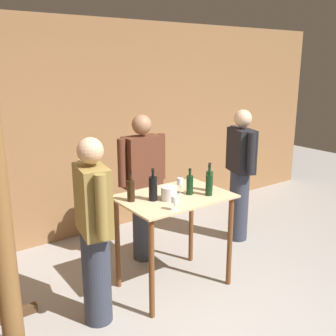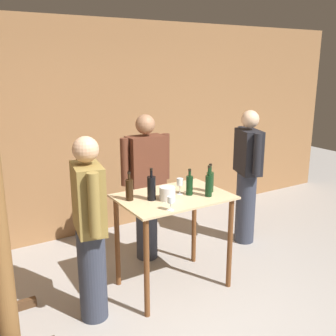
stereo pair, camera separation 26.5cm
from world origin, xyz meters
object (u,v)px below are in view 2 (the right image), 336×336
Objects in this scene: wine_bottle_far_left at (129,189)px; wine_bottle_left at (151,188)px; wine_glass_near_left at (171,201)px; wine_glass_near_center at (180,182)px; person_visitor_bearded at (146,185)px; person_visitor_with_scarf at (247,175)px; ice_bucket at (167,193)px; wine_bottle_far_right at (210,181)px; wine_bottle_center at (189,185)px; person_host at (90,227)px; wine_bottle_right at (209,185)px.

wine_bottle_left is (0.17, -0.10, 0.01)m from wine_bottle_far_left.
wine_glass_near_center reaches higher than wine_glass_near_left.
wine_glass_near_center is 0.10× the size of person_visitor_bearded.
wine_bottle_far_left is 1.75m from person_visitor_with_scarf.
wine_glass_near_center is 0.69m from person_visitor_bearded.
ice_bucket is 0.09× the size of person_visitor_bearded.
wine_bottle_far_right is 1.91× the size of ice_bucket.
wine_glass_near_left is at bearing -158.96° from wine_bottle_far_right.
wine_bottle_left is 2.43× the size of wine_glass_near_left.
wine_bottle_center is 1.73× the size of ice_bucket.
ice_bucket is at bearing -32.42° from wine_bottle_left.
person_host reaches higher than wine_bottle_far_right.
wine_bottle_far_right is at bearing -152.57° from person_visitor_with_scarf.
wine_bottle_center is at bearing 173.43° from wine_bottle_far_right.
wine_bottle_right is at bearing -75.86° from person_visitor_bearded.
wine_bottle_right is 0.40m from ice_bucket.
person_host reaches higher than wine_bottle_center.
person_host is 0.98× the size of person_visitor_bearded.
wine_bottle_left is 1.07× the size of wine_bottle_far_right.
wine_bottle_left reaches higher than wine_glass_near_center.
wine_bottle_far_left is 0.58m from wine_bottle_center.
person_host is 0.98× the size of person_visitor_with_scarf.
wine_bottle_far_left is 0.74m from wine_bottle_right.
ice_bucket is 0.09× the size of person_host.
wine_glass_near_left is 0.08× the size of person_visitor_bearded.
wine_glass_near_left is 0.08× the size of person_host.
person_host is (-0.63, -0.08, -0.22)m from wine_bottle_left.
wine_bottle_far_left is 0.80m from wine_bottle_far_right.
wine_glass_near_center is 0.21m from ice_bucket.
wine_bottle_far_left is at bearing -130.16° from person_visitor_bearded.
person_visitor_bearded reaches higher than ice_bucket.
ice_bucket is (0.30, -0.18, -0.04)m from wine_bottle_far_left.
person_host is at bearing -141.52° from person_visitor_bearded.
person_host is at bearing -175.35° from wine_glass_near_center.
person_visitor_bearded is at bearing 65.78° from wine_bottle_left.
wine_bottle_far_left is at bearing 150.34° from wine_bottle_left.
person_visitor_bearded is (0.29, 0.97, -0.17)m from wine_glass_near_left.
wine_bottle_right reaches higher than wine_bottle_far_left.
person_host is (-0.75, -0.00, -0.16)m from ice_bucket.
wine_glass_near_left is (0.01, -0.32, -0.03)m from wine_bottle_left.
person_visitor_bearded reaches higher than person_host.
wine_bottle_left is at bearing 159.63° from wine_bottle_right.
person_visitor_bearded is (0.17, 0.74, -0.14)m from ice_bucket.
person_visitor_bearded is (0.30, 0.66, -0.20)m from wine_bottle_left.
person_visitor_with_scarf reaches higher than ice_bucket.
wine_bottle_left is 1.89× the size of wine_glass_near_center.
wine_glass_near_left is 0.43m from wine_glass_near_center.
wine_glass_near_left is at bearing -133.61° from wine_glass_near_center.
wine_glass_near_left is at bearing -88.24° from wine_bottle_left.
wine_bottle_left is 0.19× the size of person_host.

